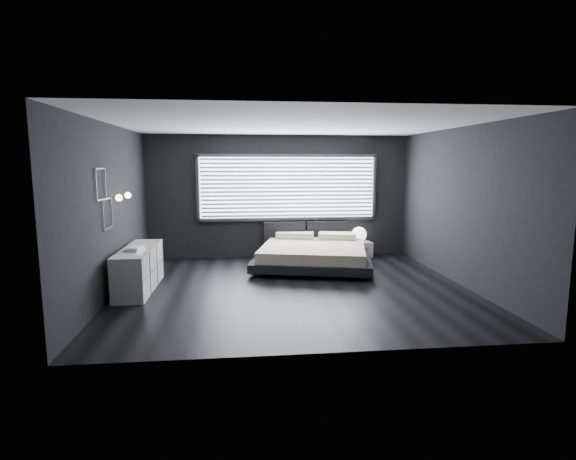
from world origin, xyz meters
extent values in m
plane|color=black|center=(0.00, 0.00, 0.00)|extent=(6.00, 6.00, 0.00)
plane|color=white|center=(0.00, 0.00, 2.80)|extent=(6.00, 6.00, 0.00)
cube|color=black|center=(0.00, 2.75, 1.40)|extent=(6.00, 0.04, 2.80)
cube|color=black|center=(0.00, -2.75, 1.40)|extent=(6.00, 0.04, 2.80)
cube|color=black|center=(-3.00, 0.00, 1.40)|extent=(0.04, 5.50, 2.80)
cube|color=black|center=(3.00, 0.00, 1.40)|extent=(0.04, 5.50, 2.80)
cube|color=white|center=(0.20, 2.73, 1.61)|extent=(4.00, 0.02, 1.38)
cube|color=#47474C|center=(-1.84, 2.70, 1.61)|extent=(0.06, 0.08, 1.48)
cube|color=#47474C|center=(2.24, 2.70, 1.61)|extent=(0.06, 0.08, 1.48)
cube|color=#47474C|center=(0.20, 2.70, 2.34)|extent=(4.14, 0.08, 0.06)
cube|color=#47474C|center=(0.20, 2.70, 0.88)|extent=(4.14, 0.08, 0.06)
cube|color=white|center=(0.20, 2.67, 1.61)|extent=(3.94, 0.03, 1.32)
cube|color=black|center=(0.11, 2.64, 0.57)|extent=(0.96, 0.16, 0.52)
cube|color=black|center=(1.11, 2.64, 0.57)|extent=(0.96, 0.16, 0.52)
cylinder|color=silver|center=(-2.95, 0.05, 1.60)|extent=(0.10, 0.02, 0.02)
sphere|color=#FFE5B7|center=(-2.88, 0.05, 1.60)|extent=(0.11, 0.11, 0.11)
cylinder|color=silver|center=(-2.95, 0.65, 1.60)|extent=(0.10, 0.02, 0.02)
sphere|color=#FFE5B7|center=(-2.88, 0.65, 1.60)|extent=(0.11, 0.11, 0.11)
cube|color=#47474C|center=(-2.98, -0.55, 2.08)|extent=(0.01, 0.46, 0.02)
cube|color=#47474C|center=(-2.98, -0.55, 1.62)|extent=(0.01, 0.46, 0.02)
cube|color=#47474C|center=(-2.98, -0.32, 1.85)|extent=(0.01, 0.02, 0.46)
cube|color=#47474C|center=(-2.98, -0.78, 1.85)|extent=(0.01, 0.02, 0.46)
cube|color=#47474C|center=(-2.98, -0.30, 1.61)|extent=(0.01, 0.46, 0.02)
cube|color=#47474C|center=(-2.98, -0.30, 1.15)|extent=(0.01, 0.46, 0.02)
cube|color=#47474C|center=(-2.98, -0.07, 1.38)|extent=(0.01, 0.02, 0.46)
cube|color=#47474C|center=(-2.98, -0.53, 1.38)|extent=(0.01, 0.02, 0.46)
cube|color=black|center=(-0.59, 0.91, 0.04)|extent=(0.15, 0.15, 0.09)
cube|color=black|center=(1.38, 0.43, 0.04)|extent=(0.15, 0.15, 0.09)
cube|color=black|center=(-0.16, 2.67, 0.04)|extent=(0.15, 0.15, 0.09)
cube|color=black|center=(1.81, 2.19, 0.04)|extent=(0.15, 0.15, 0.09)
cube|color=black|center=(0.61, 1.55, 0.17)|extent=(2.81, 2.73, 0.17)
cube|color=#BAA992|center=(0.61, 1.55, 0.36)|extent=(2.52, 2.52, 0.21)
cube|color=beige|center=(0.34, 2.47, 0.54)|extent=(0.91, 0.63, 0.14)
cube|color=beige|center=(1.27, 2.25, 0.54)|extent=(0.91, 0.63, 0.14)
cube|color=white|center=(1.80, 2.50, 0.18)|extent=(0.67, 0.59, 0.36)
sphere|color=white|center=(1.84, 2.48, 0.53)|extent=(0.34, 0.34, 0.34)
cube|color=white|center=(-2.65, 0.21, 0.36)|extent=(0.52, 1.82, 0.73)
cube|color=#47474C|center=(-2.39, 0.21, 0.36)|extent=(0.03, 1.79, 0.71)
cube|color=white|center=(-2.67, -0.01, 0.74)|extent=(0.31, 0.37, 0.04)
cube|color=white|center=(-2.66, -0.03, 0.78)|extent=(0.24, 0.30, 0.03)
camera|label=1|loc=(-0.93, -7.56, 2.16)|focal=28.00mm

